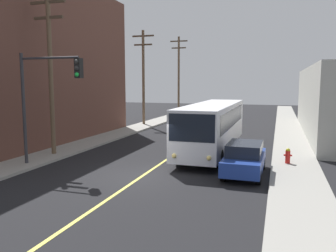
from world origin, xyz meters
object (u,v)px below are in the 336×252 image
(utility_pole_far, at_px, (179,72))
(traffic_signal_left_corner, at_px, (47,88))
(city_bus, at_px, (213,125))
(utility_pole_mid, at_px, (143,73))
(utility_pole_near, at_px, (50,67))
(parked_car_blue, at_px, (245,158))
(fire_hydrant, at_px, (288,156))

(utility_pole_far, xyz_separation_m, traffic_signal_left_corner, (1.54, -30.49, -1.66))
(city_bus, xyz_separation_m, utility_pole_mid, (-9.84, 12.29, 3.79))
(utility_pole_near, bearing_deg, utility_pole_mid, 91.81)
(parked_car_blue, height_order, fire_hydrant, parked_car_blue)
(parked_car_blue, distance_m, fire_hydrant, 3.38)
(utility_pole_far, bearing_deg, parked_car_blue, -67.86)
(traffic_signal_left_corner, bearing_deg, parked_car_blue, 9.64)
(traffic_signal_left_corner, bearing_deg, utility_pole_near, 122.17)
(utility_pole_near, bearing_deg, utility_pole_far, 89.67)
(parked_car_blue, bearing_deg, utility_pole_far, 112.14)
(utility_pole_mid, relative_size, traffic_signal_left_corner, 1.65)
(utility_pole_mid, distance_m, fire_hydrant, 21.37)
(utility_pole_near, bearing_deg, parked_car_blue, -4.73)
(city_bus, distance_m, traffic_signal_left_corner, 10.60)
(parked_car_blue, height_order, utility_pole_mid, utility_pole_mid)
(utility_pole_mid, relative_size, fire_hydrant, 11.80)
(fire_hydrant, bearing_deg, utility_pole_near, -173.25)
(parked_car_blue, xyz_separation_m, utility_pole_near, (-11.87, 0.98, 4.71))
(traffic_signal_left_corner, bearing_deg, fire_hydrant, 19.57)
(utility_pole_near, height_order, traffic_signal_left_corner, utility_pole_near)
(city_bus, distance_m, utility_pole_near, 10.90)
(utility_pole_mid, distance_m, traffic_signal_left_corner, 19.42)
(utility_pole_near, distance_m, utility_pole_far, 27.79)
(utility_pole_far, bearing_deg, utility_pole_near, -90.33)
(parked_car_blue, distance_m, utility_pole_mid, 21.98)
(parked_car_blue, xyz_separation_m, utility_pole_mid, (-12.39, 17.52, 4.77))
(city_bus, height_order, utility_pole_mid, utility_pole_mid)
(utility_pole_near, distance_m, utility_pole_mid, 16.55)
(city_bus, xyz_separation_m, utility_pole_far, (-9.15, 23.54, 4.15))
(utility_pole_mid, xyz_separation_m, fire_hydrant, (14.49, -14.89, -5.02))
(utility_pole_near, xyz_separation_m, utility_pole_far, (0.16, 27.79, 0.42))
(parked_car_blue, xyz_separation_m, fire_hydrant, (2.10, 2.63, -0.26))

